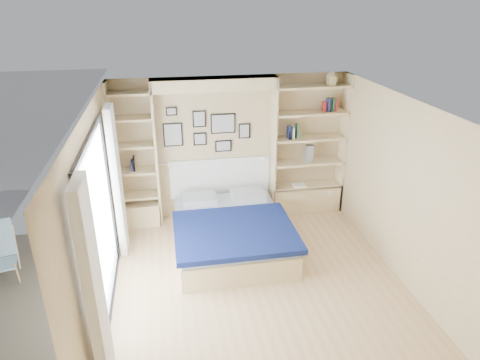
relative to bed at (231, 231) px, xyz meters
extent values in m
plane|color=tan|center=(0.22, -1.06, -0.28)|extent=(4.50, 4.50, 0.00)
plane|color=tan|center=(0.22, 1.19, 0.97)|extent=(4.00, 0.00, 4.00)
plane|color=tan|center=(0.22, -3.31, 0.97)|extent=(4.00, 0.00, 4.00)
plane|color=tan|center=(-1.78, -1.06, 0.97)|extent=(0.00, 4.50, 4.50)
plane|color=tan|center=(2.22, -1.06, 0.97)|extent=(0.00, 4.50, 4.50)
plane|color=white|center=(0.22, -1.06, 2.22)|extent=(4.50, 4.50, 0.00)
cube|color=beige|center=(-1.08, 1.02, 0.97)|extent=(0.04, 0.35, 2.50)
cube|color=beige|center=(0.92, 1.02, 0.97)|extent=(0.04, 0.35, 2.50)
cube|color=beige|center=(-0.08, 1.02, 2.12)|extent=(2.00, 0.35, 0.20)
cube|color=beige|center=(2.20, 1.02, 0.97)|extent=(0.04, 0.35, 2.50)
cube|color=beige|center=(-1.76, 1.02, 0.97)|extent=(0.04, 0.35, 2.50)
cube|color=beige|center=(1.57, 1.02, -0.03)|extent=(1.30, 0.35, 0.50)
cube|color=beige|center=(-1.43, 1.02, -0.08)|extent=(0.70, 0.35, 0.40)
cube|color=black|center=(-1.75, -1.06, 1.95)|extent=(0.04, 2.08, 0.06)
cube|color=black|center=(-1.75, -1.06, -0.25)|extent=(0.04, 2.08, 0.06)
cube|color=black|center=(-1.75, -2.08, 0.82)|extent=(0.04, 0.06, 2.20)
cube|color=black|center=(-1.75, -0.04, 0.82)|extent=(0.04, 0.06, 2.20)
cube|color=silver|center=(-1.76, -1.06, 0.84)|extent=(0.01, 2.00, 2.20)
cube|color=white|center=(-1.66, -2.36, 0.87)|extent=(0.10, 0.45, 2.30)
cube|color=white|center=(-1.66, 0.24, 0.87)|extent=(0.10, 0.45, 2.30)
cube|color=beige|center=(1.57, 1.02, 0.22)|extent=(1.30, 0.35, 0.04)
cube|color=beige|center=(1.57, 1.02, 0.67)|extent=(1.30, 0.35, 0.04)
cube|color=beige|center=(1.57, 1.02, 1.12)|extent=(1.30, 0.35, 0.04)
cube|color=beige|center=(1.57, 1.02, 1.57)|extent=(1.30, 0.35, 0.04)
cube|color=beige|center=(1.57, 1.02, 2.02)|extent=(1.30, 0.35, 0.04)
cube|color=beige|center=(-1.43, 1.02, 0.27)|extent=(0.70, 0.35, 0.04)
cube|color=beige|center=(-1.43, 1.02, 0.72)|extent=(0.70, 0.35, 0.04)
cube|color=beige|center=(-1.43, 1.02, 1.17)|extent=(0.70, 0.35, 0.04)
cube|color=beige|center=(-1.43, 1.02, 1.62)|extent=(0.70, 0.35, 0.04)
cube|color=beige|center=(-1.43, 1.02, 2.02)|extent=(0.70, 0.35, 0.04)
cube|color=beige|center=(0.00, -0.01, -0.10)|extent=(1.68, 2.10, 0.37)
cube|color=#A7ADB7|center=(0.00, -0.01, 0.14)|extent=(1.64, 2.06, 0.10)
cube|color=#0C1747|center=(0.00, -0.37, 0.21)|extent=(1.78, 1.47, 0.08)
cube|color=#A7ADB7|center=(-0.42, 0.73, 0.25)|extent=(0.58, 0.42, 0.12)
cube|color=#A7ADB7|center=(0.42, 0.73, 0.25)|extent=(0.58, 0.42, 0.12)
cube|color=white|center=(0.00, 1.16, 0.44)|extent=(1.78, 0.04, 0.70)
cube|color=black|center=(-0.78, 1.17, 1.27)|extent=(0.32, 0.02, 0.40)
cube|color=gray|center=(-0.78, 1.15, 1.27)|extent=(0.28, 0.01, 0.36)
cube|color=black|center=(-0.33, 1.17, 1.52)|extent=(0.22, 0.02, 0.28)
cube|color=gray|center=(-0.33, 1.15, 1.52)|extent=(0.18, 0.01, 0.24)
cube|color=black|center=(-0.33, 1.17, 1.17)|extent=(0.22, 0.02, 0.22)
cube|color=gray|center=(-0.33, 1.15, 1.17)|extent=(0.18, 0.01, 0.18)
cube|color=black|center=(0.07, 1.17, 1.42)|extent=(0.42, 0.02, 0.34)
cube|color=gray|center=(0.07, 1.15, 1.42)|extent=(0.38, 0.01, 0.30)
cube|color=black|center=(0.07, 1.17, 1.02)|extent=(0.28, 0.02, 0.20)
cube|color=gray|center=(0.07, 1.15, 1.02)|extent=(0.24, 0.01, 0.16)
cube|color=black|center=(0.44, 1.17, 1.27)|extent=(0.20, 0.02, 0.26)
cube|color=gray|center=(0.44, 1.15, 1.27)|extent=(0.16, 0.01, 0.22)
cube|color=black|center=(-0.78, 1.17, 1.67)|extent=(0.18, 0.02, 0.14)
cube|color=gray|center=(-0.78, 1.15, 1.67)|extent=(0.14, 0.01, 0.10)
cylinder|color=silver|center=(-0.94, 0.94, 0.84)|extent=(0.20, 0.02, 0.02)
cone|color=white|center=(-0.84, 0.94, 0.82)|extent=(0.13, 0.12, 0.15)
cylinder|color=silver|center=(0.78, 0.94, 0.84)|extent=(0.20, 0.02, 0.02)
cone|color=white|center=(0.68, 0.94, 0.82)|extent=(0.13, 0.12, 0.15)
cube|color=#A51E1E|center=(1.18, 1.01, 1.22)|extent=(0.02, 0.15, 0.17)
cube|color=navy|center=(1.18, 1.01, 1.25)|extent=(0.03, 0.15, 0.21)
cube|color=black|center=(1.22, 1.01, 1.25)|extent=(0.03, 0.15, 0.22)
cube|color=#BFB28C|center=(1.25, 1.01, 1.24)|extent=(0.04, 0.15, 0.20)
cube|color=#26593F|center=(1.33, 1.01, 1.26)|extent=(0.03, 0.15, 0.25)
cube|color=#A51E1E|center=(1.79, 1.01, 1.67)|extent=(0.02, 0.15, 0.17)
cube|color=navy|center=(1.85, 1.01, 1.70)|extent=(0.03, 0.15, 0.21)
cube|color=black|center=(1.88, 1.01, 1.70)|extent=(0.03, 0.15, 0.23)
cube|color=#27603B|center=(1.94, 1.01, 1.70)|extent=(0.03, 0.15, 0.23)
cube|color=#A51E1E|center=(1.99, 1.01, 1.69)|extent=(0.03, 0.15, 0.21)
cube|color=navy|center=(-1.49, 1.01, 0.83)|extent=(0.02, 0.15, 0.18)
cube|color=black|center=(-1.45, 1.01, 0.86)|extent=(0.03, 0.15, 0.25)
cube|color=#BFB28C|center=(-1.45, 1.01, 0.84)|extent=(0.03, 0.15, 0.20)
cube|color=beige|center=(1.88, 1.01, 2.11)|extent=(0.13, 0.13, 0.15)
cone|color=beige|center=(1.88, 1.01, 2.23)|extent=(0.20, 0.20, 0.08)
cube|color=slate|center=(1.59, 1.01, 0.84)|extent=(0.12, 0.12, 0.30)
cube|color=white|center=(1.42, 0.96, 0.25)|extent=(0.22, 0.16, 0.03)
cylinder|color=tan|center=(-3.04, -0.48, -0.08)|extent=(0.06, 0.13, 0.39)
cylinder|color=tan|center=(-3.18, 0.05, 0.02)|extent=(0.11, 0.32, 0.64)
camera|label=1|loc=(-0.90, -5.78, 3.43)|focal=32.00mm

